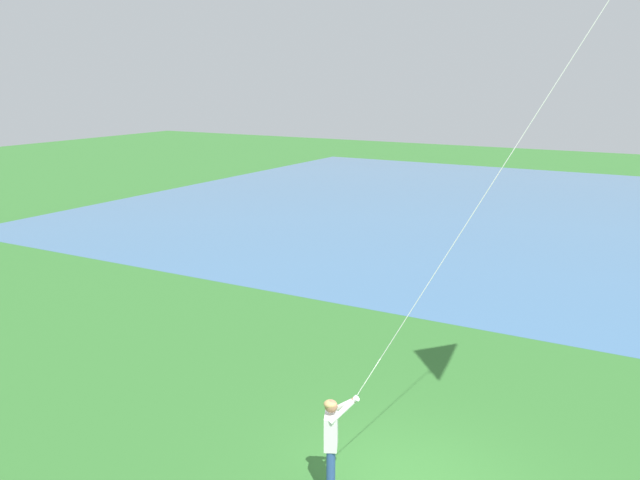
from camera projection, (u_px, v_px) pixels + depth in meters
The scene contains 2 objects.
lake_water at pixel (533, 214), 36.06m from camera, with size 36.00×44.00×0.01m, color teal.
person_kite_flyer at pixel (332, 437), 11.66m from camera, with size 0.51×0.63×1.83m.
Camera 1 is at (-10.12, -4.07, 6.98)m, focal length 38.74 mm.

